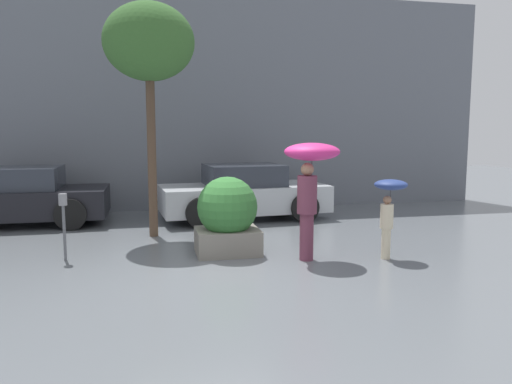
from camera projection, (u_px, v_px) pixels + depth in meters
ground_plane at (207, 273)px, 7.83m from camera, size 40.00×40.00×0.00m
building_facade at (178, 102)px, 13.75m from camera, size 18.00×0.30×6.00m
planter_box at (227, 216)px, 8.95m from camera, size 1.13×1.08×1.40m
person_adult at (310, 170)px, 8.48m from camera, size 0.95×0.95×2.01m
person_child at (389, 200)px, 8.59m from camera, size 0.57×0.57×1.38m
parked_car_near at (244, 193)px, 12.53m from camera, size 4.25×2.31×1.36m
parked_car_far at (23, 198)px, 11.72m from camera, size 3.84×2.06×1.36m
street_tree at (149, 44)px, 10.04m from camera, size 1.84×1.84×4.77m
parking_meter at (63, 212)px, 8.45m from camera, size 0.14×0.14×1.16m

